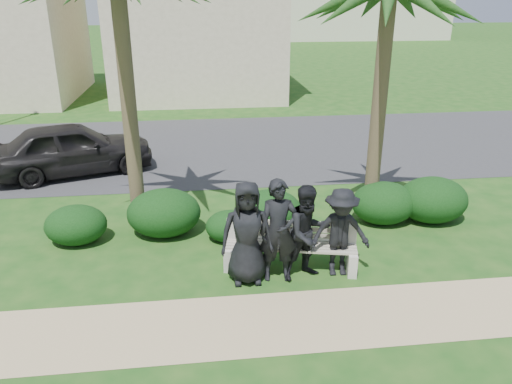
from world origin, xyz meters
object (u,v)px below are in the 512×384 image
at_px(man_b, 279,231).
at_px(man_d, 340,233).
at_px(park_bench, 290,249).
at_px(car_a, 73,148).
at_px(man_a, 247,233).
at_px(man_c, 308,233).

relative_size(man_b, man_d, 1.13).
bearing_deg(park_bench, car_a, 142.80).
distance_m(park_bench, man_b, 0.72).
xyz_separation_m(man_a, car_a, (-4.29, 6.30, -0.20)).
distance_m(man_a, man_d, 1.68).
bearing_deg(park_bench, man_a, -145.86).
bearing_deg(man_c, car_a, 111.38).
relative_size(man_b, man_c, 1.07).
distance_m(man_b, car_a, 7.96).
relative_size(man_d, car_a, 0.38).
distance_m(park_bench, man_a, 1.06).
distance_m(man_c, car_a, 8.28).
xyz_separation_m(man_b, man_d, (1.12, 0.03, -0.11)).
relative_size(park_bench, man_d, 1.52).
xyz_separation_m(park_bench, man_d, (0.84, -0.31, 0.45)).
bearing_deg(man_b, man_a, -177.45).
bearing_deg(man_a, man_c, 0.77).
xyz_separation_m(man_b, car_a, (-4.84, 6.31, -0.20)).
height_order(man_a, man_c, man_a).
bearing_deg(man_c, man_b, 161.90).
bearing_deg(man_c, man_a, 161.06).
distance_m(park_bench, man_d, 1.01).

